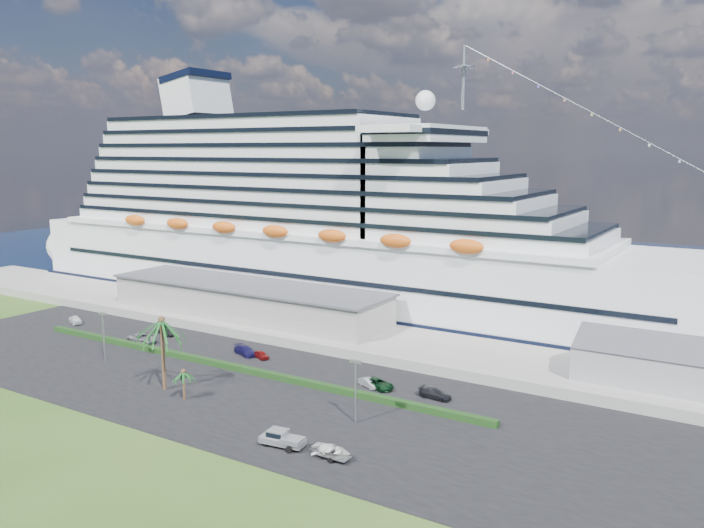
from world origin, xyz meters
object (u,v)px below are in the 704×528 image
Objects in this scene: cruise_ship at (328,230)px; pickup_truck at (282,438)px; parked_car_3 at (245,351)px; boat_trailer at (332,450)px.

cruise_ship is 78.13m from pickup_truck.
parked_car_3 is 0.93× the size of boat_trailer.
boat_trailer is at bearing -106.56° from parked_car_3.
parked_car_3 is at bearing 136.95° from pickup_truck.
pickup_truck is (37.88, -66.54, -15.51)m from cruise_ship.
cruise_ship is 45.13m from parked_car_3.
boat_trailer is (6.81, 0.28, -0.00)m from pickup_truck.
cruise_ship is at bearing 119.65° from pickup_truck.
boat_trailer reaches higher than parked_car_3.
boat_trailer is at bearing 2.36° from pickup_truck.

